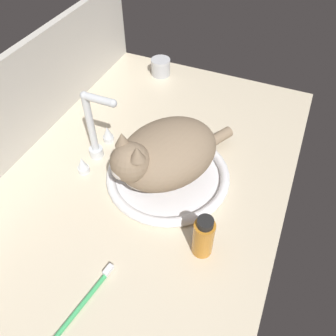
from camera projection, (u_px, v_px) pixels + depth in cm
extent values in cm
cube|color=beige|center=(144.00, 186.00, 93.85)|extent=(120.47, 74.19, 3.00)
cube|color=beige|center=(16.00, 112.00, 93.82)|extent=(120.47, 2.40, 30.75)
torus|color=white|center=(168.00, 175.00, 93.03)|extent=(33.53, 33.53, 2.59)
cylinder|color=white|center=(168.00, 177.00, 93.76)|extent=(29.65, 29.65, 0.60)
cylinder|color=silver|center=(96.00, 152.00, 98.95)|extent=(4.00, 4.00, 2.74)
cylinder|color=silver|center=(90.00, 124.00, 91.27)|extent=(2.00, 2.00, 18.15)
sphere|color=silver|center=(84.00, 96.00, 84.60)|extent=(2.20, 2.20, 2.20)
cylinder|color=silver|center=(98.00, 99.00, 83.53)|extent=(2.00, 8.09, 2.00)
sphere|color=silver|center=(113.00, 103.00, 82.46)|extent=(2.10, 2.10, 2.10)
cylinder|color=silver|center=(84.00, 169.00, 95.05)|extent=(3.20, 3.20, 1.60)
cone|color=silver|center=(82.00, 163.00, 93.14)|extent=(2.88, 2.88, 3.60)
cylinder|color=silver|center=(109.00, 138.00, 103.68)|extent=(3.20, 3.20, 1.60)
cone|color=silver|center=(107.00, 132.00, 101.76)|extent=(2.88, 2.88, 3.60)
ellipsoid|color=#8C755B|center=(168.00, 153.00, 86.86)|extent=(33.92, 31.15, 14.21)
sphere|color=#8C755B|center=(131.00, 162.00, 79.48)|extent=(9.70, 9.70, 9.70)
cone|color=#8C755B|center=(137.00, 153.00, 74.11)|extent=(3.69, 3.69, 3.64)
cone|color=#8C755B|center=(122.00, 139.00, 77.19)|extent=(3.69, 3.69, 3.64)
ellipsoid|color=silver|center=(119.00, 173.00, 78.64)|extent=(4.49, 4.96, 3.10)
ellipsoid|color=silver|center=(137.00, 172.00, 83.29)|extent=(12.13, 13.65, 7.82)
cylinder|color=#8C755B|center=(212.00, 141.00, 97.87)|extent=(13.42, 9.18, 3.20)
cylinder|color=#B2B5BA|center=(161.00, 68.00, 127.29)|extent=(6.98, 6.98, 5.13)
cylinder|color=silver|center=(161.00, 61.00, 125.04)|extent=(7.12, 7.12, 1.00)
cylinder|color=#C67A23|center=(203.00, 238.00, 75.36)|extent=(4.77, 4.77, 10.11)
cylinder|color=black|center=(205.00, 223.00, 70.98)|extent=(3.57, 3.57, 1.80)
cylinder|color=#3FB266|center=(79.00, 308.00, 69.55)|extent=(16.04, 3.61, 1.00)
cube|color=white|center=(108.00, 270.00, 74.46)|extent=(2.76, 1.61, 1.20)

